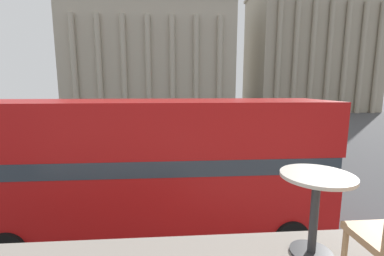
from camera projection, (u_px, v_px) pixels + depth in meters
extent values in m
cylinder|color=black|center=(261.00, 200.00, 9.85)|extent=(1.03, 0.22, 1.03)
cylinder|color=black|center=(291.00, 238.00, 7.35)|extent=(1.03, 0.22, 1.03)
cylinder|color=black|center=(52.00, 206.00, 9.29)|extent=(1.03, 0.22, 1.03)
cylinder|color=black|center=(7.00, 250.00, 6.79)|extent=(1.03, 0.22, 1.03)
cube|color=#B71414|center=(157.00, 193.00, 8.17)|extent=(10.57, 2.54, 1.90)
cube|color=#2D3842|center=(156.00, 157.00, 7.98)|extent=(10.36, 2.57, 0.45)
cube|color=#B71414|center=(156.00, 126.00, 7.83)|extent=(10.57, 2.54, 1.53)
cylinder|color=#2D2D30|center=(311.00, 252.00, 2.26)|extent=(0.36, 0.36, 0.02)
cylinder|color=#2D2D30|center=(314.00, 215.00, 2.20)|extent=(0.07, 0.07, 0.68)
cylinder|color=beige|center=(317.00, 176.00, 2.15)|extent=(0.60, 0.60, 0.03)
cube|color=#B2A893|center=(151.00, 61.00, 47.96)|extent=(29.44, 11.95, 19.08)
cube|color=#A39984|center=(150.00, 6.00, 46.41)|extent=(30.04, 12.55, 0.50)
cylinder|color=#B2A893|center=(74.00, 66.00, 41.01)|extent=(0.90, 0.90, 16.21)
cylinder|color=#B2A893|center=(99.00, 66.00, 41.29)|extent=(0.90, 0.90, 16.21)
cylinder|color=#B2A893|center=(124.00, 66.00, 41.58)|extent=(0.90, 0.90, 16.21)
cylinder|color=#B2A893|center=(148.00, 66.00, 41.86)|extent=(0.90, 0.90, 16.21)
cylinder|color=#B2A893|center=(172.00, 67.00, 42.14)|extent=(0.90, 0.90, 16.21)
cylinder|color=#B2A893|center=(196.00, 67.00, 42.43)|extent=(0.90, 0.90, 16.21)
cylinder|color=#B2A893|center=(220.00, 67.00, 42.71)|extent=(0.90, 0.90, 16.21)
cube|color=#A39984|center=(308.00, 54.00, 52.64)|extent=(23.15, 13.86, 23.07)
cylinder|color=#A39984|center=(278.00, 58.00, 44.98)|extent=(0.90, 0.90, 19.61)
cylinder|color=#A39984|center=(295.00, 58.00, 45.20)|extent=(0.90, 0.90, 19.61)
cylinder|color=#A39984|center=(312.00, 58.00, 45.43)|extent=(0.90, 0.90, 19.61)
cylinder|color=#A39984|center=(329.00, 58.00, 45.65)|extent=(0.90, 0.90, 19.61)
cylinder|color=#A39984|center=(345.00, 59.00, 45.87)|extent=(0.90, 0.90, 19.61)
cylinder|color=#A39984|center=(362.00, 59.00, 46.10)|extent=(0.90, 0.90, 19.61)
cylinder|color=#A39984|center=(378.00, 59.00, 46.32)|extent=(0.90, 0.90, 19.61)
cylinder|color=black|center=(223.00, 145.00, 14.16)|extent=(0.12, 0.12, 3.27)
cube|color=black|center=(226.00, 123.00, 13.98)|extent=(0.20, 0.24, 0.70)
sphere|color=green|center=(229.00, 121.00, 13.96)|extent=(0.14, 0.14, 0.14)
cylinder|color=black|center=(243.00, 127.00, 20.65)|extent=(0.12, 0.12, 3.25)
cube|color=black|center=(245.00, 112.00, 20.48)|extent=(0.20, 0.24, 0.70)
sphere|color=red|center=(247.00, 110.00, 20.46)|extent=(0.14, 0.14, 0.14)
cylinder|color=#282B33|center=(235.00, 118.00, 36.80)|extent=(0.14, 0.14, 0.77)
cylinder|color=#282B33|center=(236.00, 118.00, 36.81)|extent=(0.14, 0.14, 0.77)
cylinder|color=#B22323|center=(236.00, 113.00, 36.69)|extent=(0.32, 0.32, 0.61)
sphere|color=tan|center=(236.00, 110.00, 36.63)|extent=(0.21, 0.21, 0.21)
cylinder|color=#282B33|center=(186.00, 129.00, 26.84)|extent=(0.14, 0.14, 0.85)
cylinder|color=#282B33|center=(188.00, 129.00, 26.85)|extent=(0.14, 0.14, 0.85)
cylinder|color=#284799|center=(187.00, 122.00, 26.73)|extent=(0.32, 0.32, 0.67)
sphere|color=tan|center=(187.00, 118.00, 26.65)|extent=(0.23, 0.23, 0.23)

